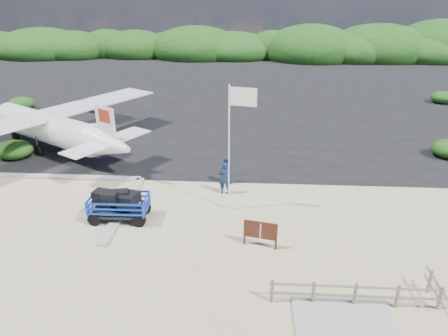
% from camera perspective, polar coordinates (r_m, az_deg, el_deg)
% --- Properties ---
extents(ground, '(160.00, 160.00, 0.00)m').
position_cam_1_polar(ground, '(19.79, -2.72, -8.37)').
color(ground, beige).
extents(asphalt_apron, '(90.00, 50.00, 0.04)m').
position_cam_1_polar(asphalt_apron, '(47.84, 1.10, 11.18)').
color(asphalt_apron, '#B2B2B2').
rests_on(asphalt_apron, ground).
extents(lagoon, '(9.00, 7.00, 0.40)m').
position_cam_1_polar(lagoon, '(23.66, -24.62, -4.97)').
color(lagoon, '#B2B2B2').
rests_on(lagoon, ground).
extents(walkway_pad, '(3.50, 2.50, 0.10)m').
position_cam_1_polar(walkway_pad, '(15.40, 16.93, -20.72)').
color(walkway_pad, '#B2B2B2').
rests_on(walkway_pad, ground).
extents(vegetation_band, '(124.00, 8.00, 4.40)m').
position_cam_1_polar(vegetation_band, '(72.42, 1.99, 15.54)').
color(vegetation_band, '#B2B2B2').
rests_on(vegetation_band, ground).
extents(fence, '(6.40, 2.00, 1.10)m').
position_cam_1_polar(fence, '(16.23, 17.97, -18.16)').
color(fence, '#B2B2B2').
rests_on(fence, ground).
extents(baggage_cart, '(3.10, 1.79, 1.54)m').
position_cam_1_polar(baggage_cart, '(21.03, -14.51, -7.09)').
color(baggage_cart, '#0D37C8').
rests_on(baggage_cart, ground).
extents(flagpole, '(1.42, 0.83, 6.65)m').
position_cam_1_polar(flagpole, '(21.24, 0.66, -5.91)').
color(flagpole, white).
rests_on(flagpole, ground).
extents(signboard, '(1.62, 0.51, 1.34)m').
position_cam_1_polar(signboard, '(18.45, 5.13, -11.14)').
color(signboard, '#4E2416').
rests_on(signboard, ground).
extents(crew_a, '(0.78, 0.59, 1.93)m').
position_cam_1_polar(crew_a, '(22.43, 0.10, -1.43)').
color(crew_a, '#132247').
rests_on(crew_a, ground).
extents(crew_b, '(0.95, 0.87, 1.59)m').
position_cam_1_polar(crew_b, '(23.72, 0.27, -0.40)').
color(crew_b, '#132247').
rests_on(crew_b, ground).
extents(aircraft_large, '(25.21, 25.21, 5.51)m').
position_cam_1_polar(aircraft_large, '(44.92, 14.54, 9.58)').
color(aircraft_large, '#B2B2B2').
rests_on(aircraft_large, ground).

